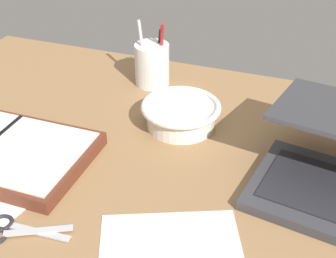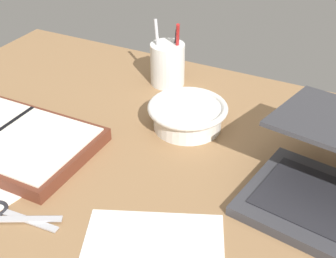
{
  "view_description": "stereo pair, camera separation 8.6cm",
  "coord_description": "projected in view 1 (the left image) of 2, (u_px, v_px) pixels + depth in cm",
  "views": [
    {
      "loc": [
        21.29,
        -58.68,
        56.57
      ],
      "look_at": [
        -3.2,
        8.66,
        9.0
      ],
      "focal_mm": 50.0,
      "sensor_mm": 36.0,
      "label": 1
    },
    {
      "loc": [
        29.18,
        -55.27,
        56.57
      ],
      "look_at": [
        -3.2,
        8.66,
        9.0
      ],
      "focal_mm": 50.0,
      "sensor_mm": 36.0,
      "label": 2
    }
  ],
  "objects": [
    {
      "name": "desk_top",
      "position": [
        168.0,
        195.0,
        0.83
      ],
      "size": [
        140.0,
        100.0,
        2.0
      ],
      "primitive_type": "cube",
      "color": "#936D47",
      "rests_on": "ground"
    },
    {
      "name": "bowl",
      "position": [
        181.0,
        114.0,
        0.98
      ],
      "size": [
        16.81,
        16.81,
        5.41
      ],
      "color": "silver",
      "rests_on": "desk_top"
    },
    {
      "name": "scissors",
      "position": [
        9.0,
        230.0,
        0.74
      ],
      "size": [
        14.05,
        8.03,
        0.8
      ],
      "rotation": [
        0.0,
        0.0,
        0.27
      ],
      "color": "#B7B7BC",
      "rests_on": "desk_top"
    },
    {
      "name": "pen_cup",
      "position": [
        152.0,
        64.0,
        1.13
      ],
      "size": [
        8.31,
        8.31,
        16.24
      ],
      "color": "white",
      "rests_on": "desk_top"
    }
  ]
}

